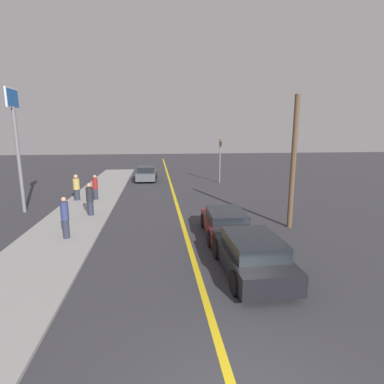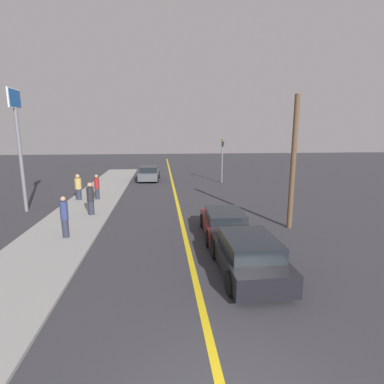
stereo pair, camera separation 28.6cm
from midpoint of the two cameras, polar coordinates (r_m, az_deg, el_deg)
The scene contains 12 objects.
road_center_line at distance 22.22m, azimuth -3.85°, elevation -0.51°, with size 0.20×60.00×0.01m.
sidewalk_left at distance 21.20m, azimuth -18.82°, elevation -1.56°, with size 3.33×33.03×0.10m.
car_near_right_lane at distance 10.14m, azimuth 10.43°, elevation -11.62°, with size 1.95×4.13×1.33m.
car_ahead_center at distance 13.46m, azimuth 5.78°, elevation -5.91°, with size 2.02×4.17×1.19m.
car_far_distant at distance 28.93m, azimuth -8.91°, elevation 3.50°, with size 2.01×4.22×1.37m.
pedestrian_near_curb at distance 13.89m, azimuth -23.57°, elevation -4.48°, with size 0.33×0.33×1.80m.
pedestrian_mid_group at distance 17.21m, azimuth -19.32°, elevation -1.30°, with size 0.38×0.38×1.78m.
pedestrian_far_standing at distance 21.34m, azimuth -21.50°, elevation 0.81°, with size 0.43×0.43×1.72m.
pedestrian_by_sign at distance 21.10m, azimuth -18.30°, elevation 0.87°, with size 0.34×0.34×1.67m.
traffic_light at distance 27.18m, azimuth 5.05°, elevation 6.77°, with size 0.18×0.40×3.90m.
roadside_sign at distance 19.51m, azimuth -30.98°, elevation 10.33°, with size 0.20×1.40×6.89m.
utility_pole at distance 14.84m, azimuth 18.20°, elevation 5.19°, with size 0.24×0.24×6.24m.
Camera 1 is at (-1.29, -3.70, 4.58)m, focal length 28.00 mm.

